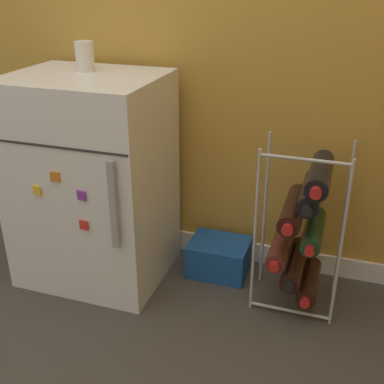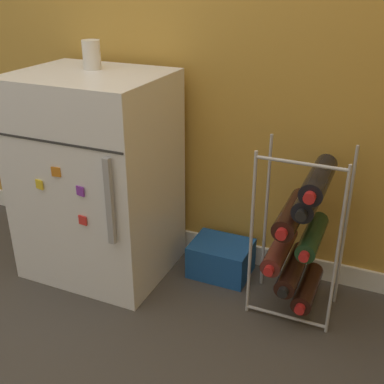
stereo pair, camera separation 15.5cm
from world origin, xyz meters
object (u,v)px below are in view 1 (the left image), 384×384
(mini_fridge, at_px, (93,180))
(soda_box, at_px, (219,257))
(fridge_top_cup, at_px, (85,56))
(wine_rack, at_px, (303,227))

(mini_fridge, height_order, soda_box, mini_fridge)
(mini_fridge, xyz_separation_m, fridge_top_cup, (-0.03, 0.07, 0.48))
(soda_box, xyz_separation_m, fridge_top_cup, (-0.53, -0.07, 0.83))
(soda_box, relative_size, fridge_top_cup, 2.28)
(wine_rack, xyz_separation_m, fridge_top_cup, (-0.87, 0.03, 0.57))
(wine_rack, distance_m, fridge_top_cup, 1.04)
(mini_fridge, distance_m, wine_rack, 0.85)
(wine_rack, height_order, fridge_top_cup, fridge_top_cup)
(soda_box, height_order, fridge_top_cup, fridge_top_cup)
(mini_fridge, height_order, wine_rack, mini_fridge)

